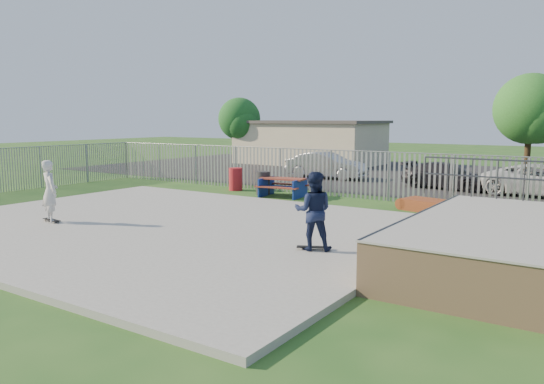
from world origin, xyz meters
The scene contains 18 objects.
ground centered at (0.00, 0.00, 0.00)m, with size 120.00×120.00×0.00m, color #214F1B.
concrete_slab centered at (0.00, 0.00, 0.07)m, with size 15.00×12.00×0.15m, color gray.
quarter_pipe centered at (9.50, 1.04, 0.56)m, with size 5.50×7.05×2.19m.
fence centered at (1.00, 4.59, 1.00)m, with size 26.04×16.02×2.00m.
picnic_table centered at (-0.60, 7.64, 0.41)m, with size 2.12×1.83×0.81m.
funbox centered at (5.91, 7.50, 0.21)m, with size 2.29×1.51×0.42m.
trash_bin_red centered at (-3.55, 8.16, 0.53)m, with size 0.63×0.63×1.05m, color #A91A22.
trash_bin_grey centered at (-1.68, 7.71, 0.51)m, with size 0.61×0.61×1.02m, color black.
parking_lot centered at (0.00, 19.00, 0.01)m, with size 40.00×18.00×0.02m, color black.
car_silver centered at (-2.27, 14.78, 0.75)m, with size 1.55×4.45×1.46m, color #A8A9AD.
car_dark centered at (4.54, 14.12, 0.64)m, with size 1.73×4.27×1.24m, color black.
building centered at (-8.00, 23.00, 1.61)m, with size 10.40×6.40×3.20m.
tree_left centered at (-12.88, 20.80, 3.31)m, with size 3.19×3.19×4.92m.
tree_mid centered at (7.27, 19.30, 3.83)m, with size 3.68×3.68×5.69m.
skateboard_a centered at (5.34, -0.31, 0.19)m, with size 0.80×0.54×0.08m.
skateboard_b centered at (-3.16, -1.73, 0.19)m, with size 0.82×0.30×0.08m.
skater_navy centered at (5.34, -0.31, 1.11)m, with size 0.94×0.73×1.92m, color #131B3B.
skater_white centered at (-3.16, -1.73, 1.11)m, with size 0.70×0.46×1.92m, color silver.
Camera 1 is at (11.53, -11.41, 3.33)m, focal length 35.00 mm.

